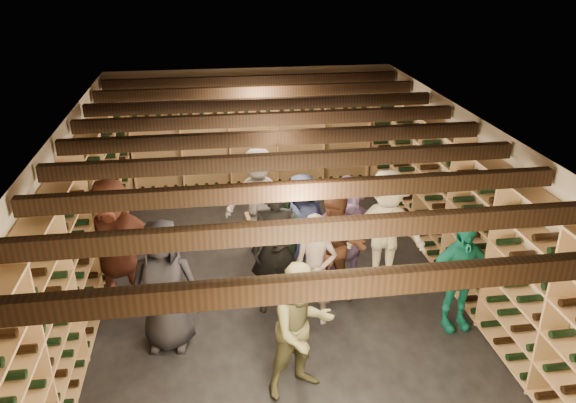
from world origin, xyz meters
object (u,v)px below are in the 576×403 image
(person_2, at_px, (302,329))
(person_11, at_px, (346,230))
(crate_stack_left, at_px, (284,230))
(person_6, at_px, (302,224))
(person_0, at_px, (165,286))
(person_10, at_px, (282,241))
(person_7, at_px, (315,270))
(person_5, at_px, (115,242))
(crate_loose, at_px, (308,238))
(crate_stack_right, at_px, (260,224))
(person_3, at_px, (386,231))
(person_8, at_px, (337,249))
(person_4, at_px, (459,276))
(person_9, at_px, (259,199))
(person_1, at_px, (276,250))

(person_2, bearing_deg, person_11, 44.01)
(crate_stack_left, bearing_deg, person_6, -79.94)
(person_0, relative_size, person_10, 1.13)
(person_2, distance_m, person_7, 1.28)
(person_5, relative_size, person_7, 1.21)
(person_10, bearing_deg, person_6, 73.53)
(person_6, bearing_deg, crate_loose, 58.66)
(crate_stack_right, relative_size, person_10, 0.35)
(crate_stack_left, distance_m, crate_loose, 0.44)
(person_3, bearing_deg, person_7, -138.07)
(person_0, xyz_separation_m, person_8, (2.23, 0.64, -0.04))
(person_0, relative_size, person_6, 1.08)
(person_0, bearing_deg, crate_stack_left, 60.30)
(crate_loose, relative_size, person_8, 0.31)
(person_2, relative_size, person_4, 1.05)
(person_9, bearing_deg, person_3, -35.13)
(crate_loose, bearing_deg, person_3, -60.43)
(person_4, xyz_separation_m, person_9, (-2.26, 2.51, 0.09))
(person_9, bearing_deg, person_2, -81.32)
(crate_stack_right, height_order, person_3, person_3)
(person_4, distance_m, person_11, 1.71)
(crate_stack_left, relative_size, person_2, 0.35)
(crate_stack_right, relative_size, person_7, 0.35)
(crate_stack_right, xyz_separation_m, person_1, (0.01, -2.27, 0.74))
(crate_stack_left, height_order, person_2, person_2)
(person_2, distance_m, person_8, 1.79)
(person_0, height_order, person_6, person_0)
(person_0, height_order, person_11, person_0)
(person_5, xyz_separation_m, person_7, (2.55, -0.84, -0.15))
(person_4, distance_m, person_8, 1.58)
(person_11, bearing_deg, person_1, -162.29)
(crate_loose, distance_m, person_2, 3.48)
(crate_stack_right, relative_size, person_3, 0.29)
(person_1, height_order, person_10, person_1)
(person_0, relative_size, person_4, 1.13)
(person_1, xyz_separation_m, person_5, (-2.10, 0.53, -0.01))
(crate_stack_right, height_order, person_9, person_9)
(person_0, distance_m, person_8, 2.32)
(person_0, bearing_deg, person_5, 129.78)
(person_0, bearing_deg, person_8, 22.94)
(crate_stack_left, xyz_separation_m, person_5, (-2.45, -1.28, 0.65))
(person_6, distance_m, person_11, 0.68)
(person_10, bearing_deg, person_11, 27.22)
(person_0, height_order, person_8, person_0)
(crate_stack_right, height_order, crate_loose, crate_stack_right)
(person_1, relative_size, person_10, 1.22)
(crate_loose, distance_m, person_8, 1.86)
(person_2, relative_size, person_5, 0.87)
(person_3, xyz_separation_m, person_10, (-1.43, 0.17, -0.14))
(person_1, height_order, person_4, person_1)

